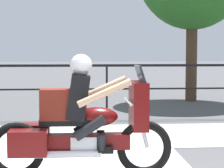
{
  "coord_description": "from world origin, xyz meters",
  "views": [
    {
      "loc": [
        -0.66,
        -5.06,
        1.68
      ],
      "look_at": [
        -0.15,
        1.85,
        1.14
      ],
      "focal_mm": 70.0,
      "sensor_mm": 36.0,
      "label": 1
    }
  ],
  "objects": [
    {
      "name": "motorcycle",
      "position": [
        -0.64,
        0.66,
        0.72
      ],
      "size": [
        2.43,
        0.76,
        1.63
      ],
      "rotation": [
        0.0,
        0.0,
        -0.08
      ],
      "color": "black",
      "rests_on": "ground"
    },
    {
      "name": "fence_railing",
      "position": [
        0.0,
        5.51,
        1.05
      ],
      "size": [
        36.0,
        0.05,
        1.34
      ],
      "color": "black",
      "rests_on": "ground"
    },
    {
      "name": "sidewalk_band",
      "position": [
        0.0,
        3.4,
        0.01
      ],
      "size": [
        44.0,
        2.4,
        0.01
      ],
      "primitive_type": "cube",
      "color": "#B7B2A8",
      "rests_on": "ground"
    }
  ]
}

